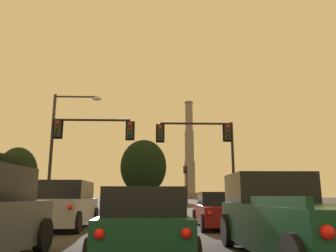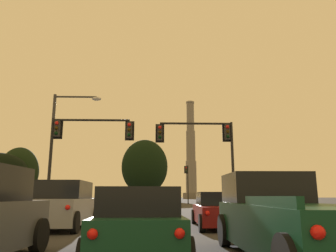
% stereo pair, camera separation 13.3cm
% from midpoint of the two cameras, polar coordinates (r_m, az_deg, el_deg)
% --- Properties ---
extents(sedan_right_lane_front, '(2.11, 4.75, 1.43)m').
position_cam_midpoint_polar(sedan_right_lane_front, '(14.25, 8.71, -14.36)').
color(sedan_right_lane_front, maroon).
rests_on(sedan_right_lane_front, ground_plane).
extents(hatchback_center_lane_second, '(2.04, 4.16, 1.44)m').
position_cam_midpoint_polar(hatchback_center_lane_second, '(7.32, -4.84, -16.74)').
color(hatchback_center_lane_second, '#0F3823').
rests_on(hatchback_center_lane_second, ground_plane).
extents(suv_left_lane_front, '(2.21, 4.95, 1.86)m').
position_cam_midpoint_polar(suv_left_lane_front, '(14.22, -17.84, -13.01)').
color(suv_left_lane_front, gray).
rests_on(suv_left_lane_front, ground_plane).
extents(pickup_truck_right_lane_second, '(2.22, 5.52, 1.82)m').
position_cam_midpoint_polar(pickup_truck_right_lane_second, '(7.44, 20.37, -14.90)').
color(pickup_truck_right_lane_second, '#0F3823').
rests_on(pickup_truck_right_lane_second, ground_plane).
extents(traffic_light_overhead_right, '(5.24, 0.50, 6.09)m').
position_cam_midpoint_polar(traffic_light_overhead_right, '(21.69, 6.66, -3.05)').
color(traffic_light_overhead_right, black).
rests_on(traffic_light_overhead_right, ground_plane).
extents(traffic_light_far_right, '(0.78, 0.50, 6.24)m').
position_cam_midpoint_polar(traffic_light_far_right, '(54.68, 3.12, -9.14)').
color(traffic_light_far_right, black).
rests_on(traffic_light_far_right, ground_plane).
extents(traffic_light_overhead_left, '(5.30, 0.50, 6.07)m').
position_cam_midpoint_polar(traffic_light_overhead_left, '(21.14, -15.36, -2.49)').
color(traffic_light_overhead_left, black).
rests_on(traffic_light_overhead_left, ground_plane).
extents(street_lamp, '(3.21, 0.36, 7.96)m').
position_cam_midpoint_polar(street_lamp, '(22.54, -18.44, -2.12)').
color(street_lamp, '#38383A').
rests_on(street_lamp, ground_plane).
extents(smokestack, '(7.77, 7.77, 45.31)m').
position_cam_midpoint_polar(smokestack, '(151.42, 3.75, -5.82)').
color(smokestack, slate).
rests_on(smokestack, ground_plane).
extents(treeline_center_left, '(11.88, 10.69, 15.72)m').
position_cam_midpoint_polar(treeline_center_left, '(85.44, -4.34, -7.09)').
color(treeline_center_left, black).
rests_on(treeline_center_left, ground_plane).
extents(treeline_right_mid, '(9.73, 8.76, 13.41)m').
position_cam_midpoint_polar(treeline_right_mid, '(90.92, -24.82, -7.32)').
color(treeline_right_mid, black).
rests_on(treeline_right_mid, ground_plane).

